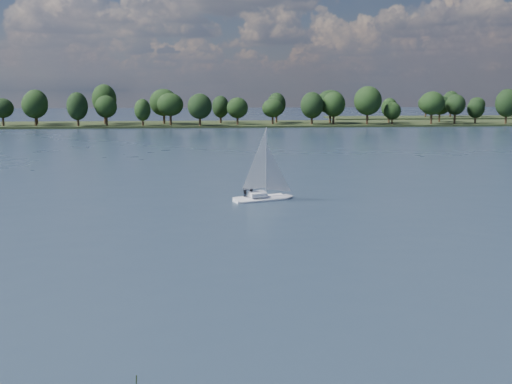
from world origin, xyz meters
TOP-DOWN VIEW (x-y plane):
  - ground at (0.00, 100.00)m, footprint 700.00×700.00m
  - far_shore at (0.00, 212.00)m, footprint 660.00×40.00m
  - sailboat at (-5.38, 45.02)m, footprint 7.88×4.55m
  - treeline at (-3.67, 208.29)m, footprint 563.15×73.52m

SIDE VIEW (x-z plane):
  - ground at x=0.00m, z-range 0.00..0.00m
  - far_shore at x=0.00m, z-range -0.75..0.75m
  - sailboat at x=-5.38m, z-range -2.21..7.80m
  - treeline at x=-3.67m, z-range -1.22..17.34m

